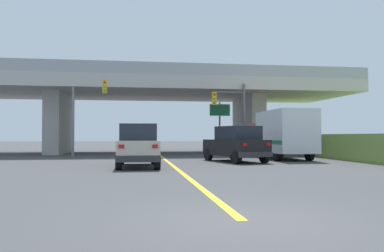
{
  "coord_description": "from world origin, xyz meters",
  "views": [
    {
      "loc": [
        -1.83,
        -6.6,
        1.46
      ],
      "look_at": [
        1.23,
        14.65,
        2.02
      ],
      "focal_mm": 36.77,
      "sensor_mm": 36.0,
      "label": 1
    }
  ],
  "objects_px": {
    "box_truck": "(281,134)",
    "traffic_signal_nearside": "(233,110)",
    "suv_crossing": "(236,144)",
    "traffic_signal_farside": "(84,103)",
    "highway_sign": "(220,115)",
    "suv_lead": "(138,146)"
  },
  "relations": [
    {
      "from": "box_truck",
      "to": "traffic_signal_nearside",
      "type": "height_order",
      "value": "traffic_signal_nearside"
    },
    {
      "from": "traffic_signal_nearside",
      "to": "suv_crossing",
      "type": "bearing_deg",
      "value": -103.12
    },
    {
      "from": "box_truck",
      "to": "traffic_signal_nearside",
      "type": "bearing_deg",
      "value": 114.09
    },
    {
      "from": "traffic_signal_farside",
      "to": "highway_sign",
      "type": "xyz_separation_m",
      "value": [
        10.73,
        3.43,
        -0.67
      ]
    },
    {
      "from": "suv_lead",
      "to": "traffic_signal_nearside",
      "type": "xyz_separation_m",
      "value": [
        7.15,
        9.81,
        2.4
      ]
    },
    {
      "from": "box_truck",
      "to": "traffic_signal_farside",
      "type": "bearing_deg",
      "value": 159.54
    },
    {
      "from": "suv_lead",
      "to": "box_truck",
      "type": "relative_size",
      "value": 0.67
    },
    {
      "from": "suv_lead",
      "to": "traffic_signal_nearside",
      "type": "relative_size",
      "value": 0.85
    },
    {
      "from": "suv_lead",
      "to": "traffic_signal_farside",
      "type": "distance_m",
      "value": 11.21
    },
    {
      "from": "suv_crossing",
      "to": "box_truck",
      "type": "relative_size",
      "value": 0.7
    },
    {
      "from": "suv_lead",
      "to": "box_truck",
      "type": "bearing_deg",
      "value": 30.08
    },
    {
      "from": "suv_crossing",
      "to": "traffic_signal_nearside",
      "type": "distance_m",
      "value": 7.5
    },
    {
      "from": "traffic_signal_farside",
      "to": "box_truck",
      "type": "bearing_deg",
      "value": -20.46
    },
    {
      "from": "suv_crossing",
      "to": "traffic_signal_farside",
      "type": "xyz_separation_m",
      "value": [
        -9.34,
        7.25,
        2.86
      ]
    },
    {
      "from": "suv_lead",
      "to": "traffic_signal_nearside",
      "type": "distance_m",
      "value": 12.38
    },
    {
      "from": "box_truck",
      "to": "traffic_signal_nearside",
      "type": "xyz_separation_m",
      "value": [
        -2.02,
        4.51,
        1.8
      ]
    },
    {
      "from": "traffic_signal_nearside",
      "to": "traffic_signal_farside",
      "type": "xyz_separation_m",
      "value": [
        -10.95,
        0.33,
        0.46
      ]
    },
    {
      "from": "suv_lead",
      "to": "highway_sign",
      "type": "xyz_separation_m",
      "value": [
        6.92,
        13.57,
        2.19
      ]
    },
    {
      "from": "suv_crossing",
      "to": "box_truck",
      "type": "bearing_deg",
      "value": 17.73
    },
    {
      "from": "highway_sign",
      "to": "suv_lead",
      "type": "bearing_deg",
      "value": -117.02
    },
    {
      "from": "box_truck",
      "to": "suv_lead",
      "type": "bearing_deg",
      "value": -149.92
    },
    {
      "from": "suv_crossing",
      "to": "traffic_signal_farside",
      "type": "distance_m",
      "value": 12.16
    }
  ]
}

